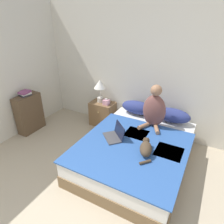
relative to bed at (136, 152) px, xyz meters
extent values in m
cube|color=beige|center=(-0.50, 1.11, 1.05)|extent=(5.03, 0.05, 2.55)
cube|color=brown|center=(0.00, 0.01, -0.12)|extent=(1.56, 2.07, 0.21)
cube|color=silver|center=(0.00, 0.01, 0.10)|extent=(1.54, 2.04, 0.24)
cube|color=#2D569E|center=(0.00, -0.20, 0.22)|extent=(1.61, 1.66, 0.02)
cube|color=silver|center=(-0.08, 0.18, 0.23)|extent=(0.37, 0.34, 0.01)
cube|color=silver|center=(0.53, -0.05, 0.23)|extent=(0.39, 0.37, 0.01)
ellipsoid|color=navy|center=(-0.35, 0.87, 0.36)|extent=(0.64, 0.29, 0.26)
ellipsoid|color=navy|center=(0.35, 0.87, 0.36)|extent=(0.64, 0.29, 0.26)
ellipsoid|color=brown|center=(0.08, 0.57, 0.53)|extent=(0.40, 0.22, 0.58)
sphere|color=#9E7051|center=(0.08, 0.57, 0.90)|extent=(0.19, 0.19, 0.19)
cylinder|color=#9E7051|center=(-0.03, 0.43, 0.27)|extent=(0.18, 0.28, 0.07)
cylinder|color=#9E7051|center=(0.19, 0.43, 0.27)|extent=(0.18, 0.28, 0.07)
ellipsoid|color=#473828|center=(0.24, -0.26, 0.32)|extent=(0.26, 0.34, 0.17)
sphere|color=#473828|center=(0.19, -0.10, 0.34)|extent=(0.10, 0.10, 0.10)
cone|color=#473828|center=(0.16, -0.11, 0.38)|extent=(0.05, 0.05, 0.05)
cone|color=#473828|center=(0.21, -0.09, 0.38)|extent=(0.05, 0.05, 0.05)
cylinder|color=#473828|center=(0.31, -0.46, 0.25)|extent=(0.14, 0.15, 0.04)
cube|color=#424247|center=(-0.37, -0.14, 0.24)|extent=(0.40, 0.40, 0.02)
cube|color=black|center=(-0.29, -0.05, 0.36)|extent=(0.30, 0.28, 0.21)
cube|color=brown|center=(-1.15, 0.86, 0.04)|extent=(0.52, 0.35, 0.54)
sphere|color=tan|center=(-1.15, 0.67, 0.16)|extent=(0.03, 0.03, 0.03)
cylinder|color=beige|center=(-1.21, 0.88, 0.36)|extent=(0.13, 0.13, 0.10)
cylinder|color=beige|center=(-1.21, 0.88, 0.51)|extent=(0.02, 0.02, 0.21)
cone|color=white|center=(-1.21, 0.88, 0.71)|extent=(0.25, 0.25, 0.18)
cube|color=#E09EB2|center=(-1.02, 0.81, 0.36)|extent=(0.12, 0.12, 0.11)
ellipsoid|color=white|center=(-1.02, 0.81, 0.43)|extent=(0.06, 0.04, 0.03)
cube|color=brown|center=(-2.37, -0.08, 0.17)|extent=(0.24, 0.55, 0.80)
cube|color=#2D2D33|center=(-2.37, -0.08, 0.58)|extent=(0.19, 0.22, 0.03)
cube|color=beige|center=(-2.37, -0.07, 0.61)|extent=(0.19, 0.21, 0.03)
cube|color=#844270|center=(-2.37, -0.08, 0.65)|extent=(0.19, 0.23, 0.04)
camera|label=1|loc=(0.91, -2.52, 2.07)|focal=32.00mm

